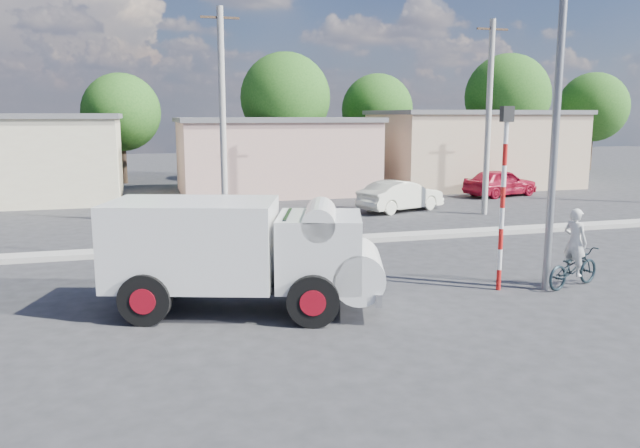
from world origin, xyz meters
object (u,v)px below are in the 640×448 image
object	(u,v)px
car_cream	(401,196)
traffic_pole	(504,183)
streetlight	(553,79)
truck	(245,250)
car_red	(500,183)
cyclist	(574,254)
bicycle	(573,268)

from	to	relation	value
car_cream	traffic_pole	xyz separation A→B (m)	(-2.74, -12.35, 1.92)
streetlight	car_cream	bearing A→B (deg)	81.88
traffic_pole	streetlight	distance (m)	2.56
truck	car_red	bearing A→B (deg)	62.13
traffic_pole	car_cream	bearing A→B (deg)	77.48
cyclist	streetlight	size ratio (longest dim) A/B	0.18
traffic_pole	cyclist	bearing A→B (deg)	-8.16
cyclist	car_cream	distance (m)	12.65
car_red	cyclist	bearing A→B (deg)	138.95
car_red	streetlight	bearing A→B (deg)	136.35
car_cream	streetlight	size ratio (longest dim) A/B	0.45
streetlight	bicycle	bearing A→B (deg)	1.86
cyclist	truck	bearing A→B (deg)	68.83
cyclist	streetlight	distance (m)	4.24
car_red	streetlight	world-z (taller)	streetlight
cyclist	traffic_pole	world-z (taller)	traffic_pole
cyclist	traffic_pole	size ratio (longest dim) A/B	0.38
truck	bicycle	size ratio (longest dim) A/B	3.29
streetlight	car_red	bearing A→B (deg)	61.07
cyclist	car_red	world-z (taller)	cyclist
truck	streetlight	bearing A→B (deg)	14.49
bicycle	streetlight	world-z (taller)	streetlight
car_red	streetlight	xyz separation A→B (m)	(-8.83, -15.97, 4.25)
car_red	truck	bearing A→B (deg)	119.76
car_cream	traffic_pole	size ratio (longest dim) A/B	0.94
cyclist	car_cream	bearing A→B (deg)	-22.53
truck	car_cream	world-z (taller)	truck
truck	streetlight	xyz separation A→B (m)	(7.04, -0.39, 3.64)
bicycle	truck	bearing A→B (deg)	68.83
truck	traffic_pole	bearing A→B (deg)	16.82
cyclist	bicycle	bearing A→B (deg)	-0.00
truck	bicycle	xyz separation A→B (m)	(7.98, -0.36, -0.83)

